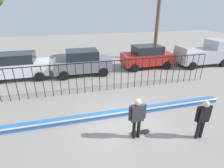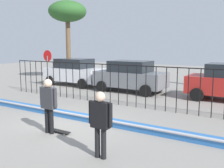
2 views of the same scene
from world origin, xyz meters
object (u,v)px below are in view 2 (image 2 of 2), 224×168
Objects in this scene: skateboard at (60,131)px; camera_operator at (100,119)px; skateboarder at (49,101)px; stop_sign at (48,63)px; parked_car_white at (74,72)px; palm_tree_short at (68,13)px; parked_car_gray at (130,76)px.

skateboard is 2.51m from camera_operator.
camera_operator reaches higher than skateboard.
skateboarder reaches higher than camera_operator.
stop_sign reaches higher than camera_operator.
camera_operator is (2.17, -0.83, 0.96)m from skateboard.
palm_tree_short reaches higher than parked_car_white.
camera_operator is 0.27× the size of palm_tree_short.
stop_sign reaches higher than parked_car_gray.
camera_operator is 12.20m from parked_car_white.
skateboard is at bearing -81.74° from parked_car_gray.
stop_sign is at bearing -131.08° from parked_car_white.
skateboard is 13.67m from palm_tree_short.
skateboard is (0.27, 0.18, -1.00)m from skateboarder.
parked_car_gray is 0.69× the size of palm_tree_short.
parked_car_white is at bearing 51.41° from stop_sign.
parked_car_white is at bearing 159.44° from skateboarder.
camera_operator is at bearing -49.45° from parked_car_white.
stop_sign is at bearing 129.09° from skateboard.
palm_tree_short reaches higher than skateboarder.
skateboard is at bearing 67.69° from skateboarder.
skateboard is 0.19× the size of parked_car_gray.
parked_car_white reaches higher than skateboard.
palm_tree_short is (-8.08, 9.69, 5.26)m from skateboard.
camera_operator is 0.39× the size of parked_car_white.
camera_operator is at bearing -29.60° from skateboard.
parked_car_gray is at bearing -62.41° from camera_operator.
skateboard is 8.04m from parked_car_gray.
parked_car_white is at bearing 118.72° from skateboard.
stop_sign is at bearing 169.80° from skateboarder.
parked_car_gray is (4.62, -0.25, 0.00)m from parked_car_white.
camera_operator is at bearing -38.32° from stop_sign.
camera_operator is at bearing -69.71° from parked_car_gray.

